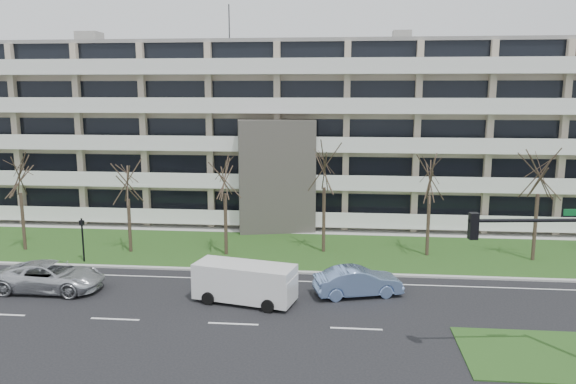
# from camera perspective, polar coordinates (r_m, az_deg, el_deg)

# --- Properties ---
(ground) EXTENTS (160.00, 160.00, 0.00)m
(ground) POSITION_cam_1_polar(r_m,az_deg,el_deg) (28.37, -5.59, -13.19)
(ground) COLOR black
(ground) RESTS_ON ground
(grass_verge) EXTENTS (90.00, 10.00, 0.06)m
(grass_verge) POSITION_cam_1_polar(r_m,az_deg,el_deg) (40.45, -2.07, -5.84)
(grass_verge) COLOR #2A4918
(grass_verge) RESTS_ON ground
(curb) EXTENTS (90.00, 0.35, 0.12)m
(curb) POSITION_cam_1_polar(r_m,az_deg,el_deg) (35.71, -3.12, -8.02)
(curb) COLOR #B2B2AD
(curb) RESTS_ON ground
(sidewalk) EXTENTS (90.00, 2.00, 0.08)m
(sidewalk) POSITION_cam_1_polar(r_m,az_deg,el_deg) (45.71, -1.17, -3.91)
(sidewalk) COLOR #B2B2AD
(sidewalk) RESTS_ON ground
(grass_median) EXTENTS (7.00, 5.00, 0.06)m
(grass_median) POSITION_cam_1_polar(r_m,az_deg,el_deg) (27.53, 24.54, -14.82)
(grass_median) COLOR #2A4918
(grass_median) RESTS_ON ground
(lane_edge_line) EXTENTS (90.00, 0.12, 0.01)m
(lane_edge_line) POSITION_cam_1_polar(r_m,az_deg,el_deg) (34.33, -3.50, -8.89)
(lane_edge_line) COLOR white
(lane_edge_line) RESTS_ON ground
(apartment_building) EXTENTS (60.50, 15.10, 18.75)m
(apartment_building) POSITION_cam_1_polar(r_m,az_deg,el_deg) (51.22, -0.32, 6.22)
(apartment_building) COLOR #B9A790
(apartment_building) RESTS_ON ground
(silver_pickup) EXTENTS (6.00, 2.83, 1.66)m
(silver_pickup) POSITION_cam_1_polar(r_m,az_deg,el_deg) (35.01, -22.95, -7.91)
(silver_pickup) COLOR silver
(silver_pickup) RESTS_ON ground
(blue_sedan) EXTENTS (5.14, 2.95, 1.60)m
(blue_sedan) POSITION_cam_1_polar(r_m,az_deg,el_deg) (31.81, 7.12, -9.02)
(blue_sedan) COLOR #7FA0DC
(blue_sedan) RESTS_ON ground
(white_van) EXTENTS (5.73, 3.18, 2.10)m
(white_van) POSITION_cam_1_polar(r_m,az_deg,el_deg) (30.57, -4.29, -8.87)
(white_van) COLOR white
(white_van) RESTS_ON ground
(traffic_signal) EXTENTS (5.72, 1.02, 6.65)m
(traffic_signal) POSITION_cam_1_polar(r_m,az_deg,el_deg) (25.26, 25.57, -6.79)
(traffic_signal) COLOR black
(traffic_signal) RESTS_ON ground
(pedestrian_signal) EXTENTS (0.33, 0.29, 2.99)m
(pedestrian_signal) POSITION_cam_1_polar(r_m,az_deg,el_deg) (39.49, -20.16, -4.06)
(pedestrian_signal) COLOR black
(pedestrian_signal) RESTS_ON ground
(tree_1) EXTENTS (3.72, 3.72, 7.44)m
(tree_1) POSITION_cam_1_polar(r_m,az_deg,el_deg) (43.41, -25.69, 2.01)
(tree_1) COLOR #382B21
(tree_1) RESTS_ON ground
(tree_2) EXTENTS (3.41, 3.41, 6.82)m
(tree_2) POSITION_cam_1_polar(r_m,az_deg,el_deg) (40.26, -16.03, 1.37)
(tree_2) COLOR #382B21
(tree_2) RESTS_ON ground
(tree_3) EXTENTS (3.86, 3.86, 7.72)m
(tree_3) POSITION_cam_1_polar(r_m,az_deg,el_deg) (38.16, -6.46, 2.30)
(tree_3) COLOR #382B21
(tree_3) RESTS_ON ground
(tree_4) EXTENTS (4.14, 4.14, 8.28)m
(tree_4) POSITION_cam_1_polar(r_m,az_deg,el_deg) (38.61, 3.73, 3.09)
(tree_4) COLOR #382B21
(tree_4) RESTS_ON ground
(tree_5) EXTENTS (3.74, 3.74, 7.48)m
(tree_5) POSITION_cam_1_polar(r_m,az_deg,el_deg) (38.95, 14.28, 1.92)
(tree_5) COLOR #382B21
(tree_5) RESTS_ON ground
(tree_6) EXTENTS (4.06, 4.06, 8.13)m
(tree_6) POSITION_cam_1_polar(r_m,az_deg,el_deg) (40.07, 24.22, 2.30)
(tree_6) COLOR #382B21
(tree_6) RESTS_ON ground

